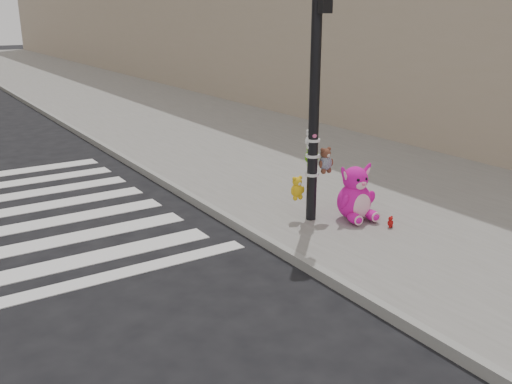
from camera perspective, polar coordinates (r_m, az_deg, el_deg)
ground at (r=6.64m, az=-2.87°, el=-12.64°), size 120.00×120.00×0.00m
sidewalk_near at (r=17.23m, az=-5.17°, el=6.59°), size 7.00×80.00×0.14m
curb_edge at (r=15.96m, az=-16.22°, el=5.08°), size 0.12×80.00×0.15m
signal_pole at (r=8.86m, az=5.82°, el=7.26°), size 0.69×0.50×4.00m
pink_bunny at (r=9.24m, az=9.91°, el=-0.46°), size 0.65×0.72×0.92m
red_teddy at (r=9.07m, az=13.29°, el=-2.92°), size 0.14×0.11×0.18m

